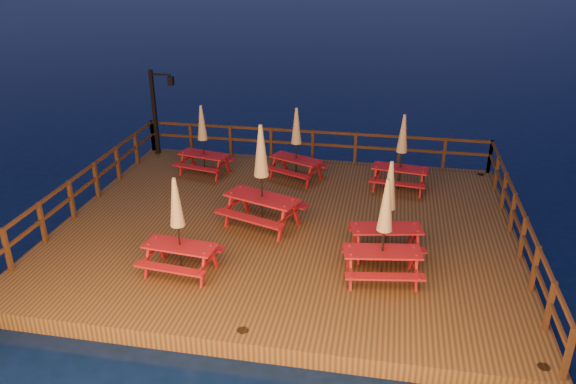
% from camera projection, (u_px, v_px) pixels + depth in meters
% --- Properties ---
extents(ground, '(500.00, 500.00, 0.00)m').
position_uv_depth(ground, '(286.00, 237.00, 15.33)').
color(ground, black).
rests_on(ground, ground).
extents(deck, '(12.00, 10.00, 0.40)m').
position_uv_depth(deck, '(286.00, 230.00, 15.24)').
color(deck, '#442816').
rests_on(deck, ground).
extents(deck_piles, '(11.44, 9.44, 1.40)m').
position_uv_depth(deck_piles, '(286.00, 246.00, 15.45)').
color(deck_piles, '#3C2413').
rests_on(deck_piles, ground).
extents(railing, '(11.80, 9.75, 1.10)m').
position_uv_depth(railing, '(298.00, 173.00, 16.44)').
color(railing, '#3C2413').
rests_on(railing, deck).
extents(lamp_post, '(0.85, 0.18, 3.00)m').
position_uv_depth(lamp_post, '(158.00, 105.00, 19.40)').
color(lamp_post, black).
rests_on(lamp_post, deck).
extents(picnic_table_0, '(2.40, 2.18, 2.82)m').
position_uv_depth(picnic_table_0, '(261.00, 175.00, 14.49)').
color(picnic_table_0, maroon).
rests_on(picnic_table_0, deck).
extents(picnic_table_1, '(1.91, 1.66, 2.45)m').
position_uv_depth(picnic_table_1, '(384.00, 229.00, 12.18)').
color(picnic_table_1, maroon).
rests_on(picnic_table_1, deck).
extents(picnic_table_2, '(1.85, 1.63, 2.30)m').
position_uv_depth(picnic_table_2, '(203.00, 139.00, 17.93)').
color(picnic_table_2, maroon).
rests_on(picnic_table_2, deck).
extents(picnic_table_3, '(1.93, 1.69, 2.42)m').
position_uv_depth(picnic_table_3, '(388.00, 208.00, 13.21)').
color(picnic_table_3, maroon).
rests_on(picnic_table_3, deck).
extents(picnic_table_4, '(1.83, 1.58, 2.38)m').
position_uv_depth(picnic_table_4, '(402.00, 151.00, 16.77)').
color(picnic_table_4, maroon).
rests_on(picnic_table_4, deck).
extents(picnic_table_5, '(1.78, 1.52, 2.36)m').
position_uv_depth(picnic_table_5, '(178.00, 225.00, 12.48)').
color(picnic_table_5, maroon).
rests_on(picnic_table_5, deck).
extents(picnic_table_6, '(2.04, 1.90, 2.34)m').
position_uv_depth(picnic_table_6, '(296.00, 143.00, 17.52)').
color(picnic_table_6, maroon).
rests_on(picnic_table_6, deck).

